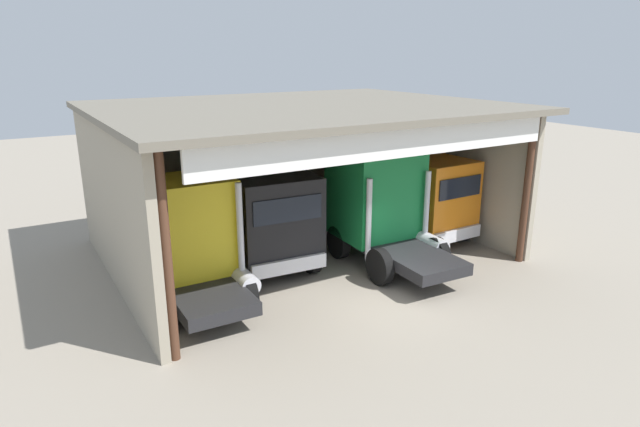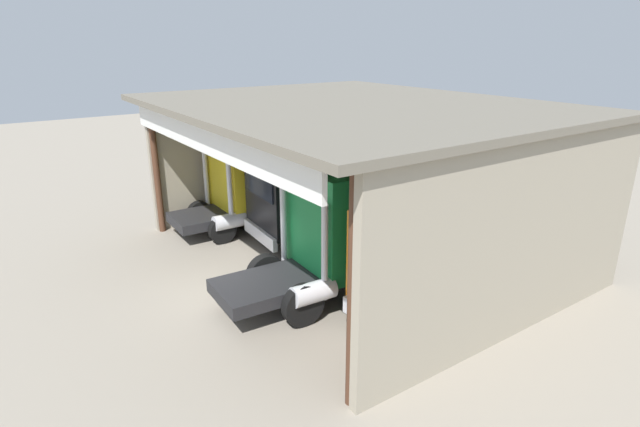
# 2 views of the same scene
# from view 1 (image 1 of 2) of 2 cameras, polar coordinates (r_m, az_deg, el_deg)

# --- Properties ---
(ground_plane) EXTENTS (80.00, 80.00, 0.00)m
(ground_plane) POSITION_cam_1_polar(r_m,az_deg,el_deg) (15.84, 6.66, -9.32)
(ground_plane) COLOR gray
(ground_plane) RESTS_ON ground
(workshop_shed) EXTENTS (13.11, 10.82, 5.26)m
(workshop_shed) POSITION_cam_1_polar(r_m,az_deg,el_deg) (19.46, -3.58, 6.96)
(workshop_shed) COLOR #9E937F
(workshop_shed) RESTS_ON ground
(truck_yellow_center_bay) EXTENTS (2.73, 4.14, 3.59)m
(truck_yellow_center_bay) POSITION_cam_1_polar(r_m,az_deg,el_deg) (15.57, -13.55, -2.71)
(truck_yellow_center_bay) COLOR yellow
(truck_yellow_center_bay) RESTS_ON ground
(truck_black_center_left_bay) EXTENTS (2.82, 5.26, 3.28)m
(truck_black_center_left_bay) POSITION_cam_1_polar(r_m,az_deg,el_deg) (17.44, -5.56, -0.57)
(truck_black_center_left_bay) COLOR black
(truck_black_center_left_bay) RESTS_ON ground
(truck_green_left_bay) EXTENTS (2.74, 5.40, 3.78)m
(truck_green_left_bay) POSITION_cam_1_polar(r_m,az_deg,el_deg) (18.29, 6.31, 0.96)
(truck_green_left_bay) COLOR #197F3D
(truck_green_left_bay) RESTS_ON ground
(truck_orange_center_right_bay) EXTENTS (2.54, 4.85, 3.49)m
(truck_orange_center_right_bay) POSITION_cam_1_polar(r_m,az_deg,el_deg) (20.57, 11.27, 1.72)
(truck_orange_center_right_bay) COLOR orange
(truck_orange_center_right_bay) RESTS_ON ground
(oil_drum) EXTENTS (0.58, 0.58, 0.85)m
(oil_drum) POSITION_cam_1_polar(r_m,az_deg,el_deg) (23.19, -4.09, 0.43)
(oil_drum) COLOR #197233
(oil_drum) RESTS_ON ground
(tool_cart) EXTENTS (0.90, 0.60, 1.00)m
(tool_cart) POSITION_cam_1_polar(r_m,az_deg,el_deg) (24.51, 2.61, 1.53)
(tool_cart) COLOR black
(tool_cart) RESTS_ON ground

